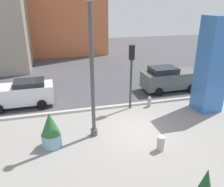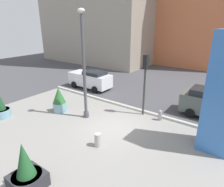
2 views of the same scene
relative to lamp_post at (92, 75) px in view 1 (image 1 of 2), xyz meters
name	(u,v)px [view 1 (image 1 of 2)]	position (x,y,z in m)	size (l,w,h in m)	color
ground_plane	(116,102)	(2.33, 3.92, -3.41)	(60.00, 60.00, 0.00)	#47474C
plaza_pavement	(150,151)	(2.33, -2.08, -3.41)	(18.00, 10.00, 0.02)	gray
curb_strip	(120,106)	(2.33, 3.04, -3.33)	(18.00, 0.24, 0.16)	#B7B2A8
lamp_post	(92,75)	(0.00, 0.00, 0.00)	(0.44, 0.44, 6.99)	#4C4C51
art_pillar_blue	(212,65)	(7.80, 1.36, -0.43)	(1.48, 1.48, 5.96)	#3870BC
potted_plant_by_pillar	(51,131)	(-2.20, -0.46, -2.52)	(0.97, 0.97, 1.85)	#7AA8B7
fire_hydrant	(149,102)	(4.29, 2.59, -3.04)	(0.36, 0.26, 0.75)	#99999E
concrete_bollard	(161,144)	(2.85, -2.13, -3.04)	(0.36, 0.36, 0.75)	#B2ADA3
traffic_light_far_side	(131,67)	(2.96, 2.71, -0.54)	(0.28, 0.42, 4.24)	#333833
car_curb_west	(21,93)	(-4.07, 4.95, -2.50)	(4.36, 1.98, 1.77)	silver
car_intersection	(169,78)	(7.07, 5.14, -2.43)	(4.49, 2.10, 1.95)	#565B56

